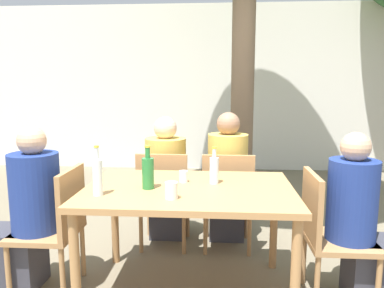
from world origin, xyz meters
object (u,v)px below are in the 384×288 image
patio_chair_3 (228,196)px  person_seated_0 (25,218)px  patio_chair_2 (164,195)px  drinking_glass_1 (171,190)px  green_bottle_0 (148,172)px  dining_table_front (189,199)px  person_seated_3 (227,183)px  drinking_glass_0 (183,176)px  patio_chair_1 (327,230)px  person_seated_2 (167,184)px  patio_chair_0 (57,222)px  water_bottle_1 (98,176)px  water_bottle_2 (214,169)px  person_seated_1 (364,228)px

patio_chair_3 → person_seated_0: (-1.46, -0.72, 0.03)m
patio_chair_2 → drinking_glass_1: 1.06m
green_bottle_0 → dining_table_front: bearing=11.8°
person_seated_3 → drinking_glass_0: person_seated_3 is taller
patio_chair_1 → patio_chair_2: same height
patio_chair_3 → drinking_glass_1: (-0.37, -0.99, 0.33)m
patio_chair_3 → person_seated_2: person_seated_2 is taller
dining_table_front → person_seated_0: person_seated_0 is taller
patio_chair_0 → person_seated_2: 1.16m
dining_table_front → patio_chair_1: (0.94, 0.00, -0.20)m
green_bottle_0 → drinking_glass_0: 0.30m
patio_chair_2 → water_bottle_1: water_bottle_1 is taller
patio_chair_1 → patio_chair_3: size_ratio=1.00×
patio_chair_1 → person_seated_0: 2.11m
water_bottle_2 → dining_table_front: bearing=-147.5°
patio_chair_2 → person_seated_2: (0.00, 0.23, 0.04)m
patio_chair_1 → patio_chair_2: 1.42m
drinking_glass_0 → patio_chair_0: bearing=-171.8°
patio_chair_0 → drinking_glass_0: (0.89, 0.13, 0.32)m
person_seated_0 → green_bottle_0: person_seated_0 is taller
patio_chair_1 → green_bottle_0: 1.27m
person_seated_3 → water_bottle_2: size_ratio=4.68×
dining_table_front → patio_chair_0: 0.96m
person_seated_3 → water_bottle_2: (-0.11, -0.84, 0.33)m
dining_table_front → water_bottle_2: bearing=32.5°
person_seated_0 → person_seated_2: same height
patio_chair_3 → person_seated_0: bearing=26.4°
person_seated_1 → water_bottle_1: bearing=97.5°
dining_table_front → patio_chair_3: bearing=68.6°
water_bottle_2 → person_seated_1: bearing=-6.1°
patio_chair_3 → drinking_glass_0: patio_chair_3 is taller
dining_table_front → person_seated_2: (-0.28, 0.95, -0.16)m
person_seated_3 → green_bottle_0: 1.20m
patio_chair_3 → person_seated_3: person_seated_3 is taller
person_seated_0 → water_bottle_1: (0.62, -0.23, 0.37)m
dining_table_front → person_seated_0: (-1.17, -0.00, -0.17)m
person_seated_1 → drinking_glass_0: bearing=84.0°
person_seated_3 → patio_chair_0: bearing=37.8°
green_bottle_0 → patio_chair_2: bearing=91.0°
green_bottle_0 → person_seated_2: bearing=90.8°
person_seated_2 → person_seated_0: bearing=46.9°
patio_chair_0 → green_bottle_0: 0.78m
person_seated_3 → drinking_glass_1: (-0.37, -1.22, 0.28)m
green_bottle_0 → water_bottle_2: (0.44, 0.16, -0.01)m
water_bottle_1 → drinking_glass_1: size_ratio=3.06×
dining_table_front → patio_chair_1: bearing=0.0°
patio_chair_1 → person_seated_2: size_ratio=0.75×
dining_table_front → water_bottle_2: water_bottle_2 is taller
water_bottle_1 → dining_table_front: bearing=22.4°
person_seated_1 → person_seated_2: size_ratio=0.98×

